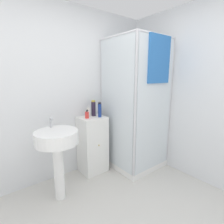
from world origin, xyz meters
TOP-DOWN VIEW (x-y plane):
  - wall_back at (0.00, 1.70)m, footprint 6.40×0.06m
  - shower_enclosure at (1.21, 1.17)m, footprint 0.82×0.85m
  - vanity_cabinet at (0.57, 1.49)m, footprint 0.39×0.37m
  - sink at (-0.11, 1.18)m, footprint 0.51×0.51m
  - soap_dispenser at (0.47, 1.47)m, footprint 0.06×0.06m
  - shampoo_bottle_tall_black at (0.63, 1.54)m, footprint 0.07×0.07m
  - shampoo_bottle_blue at (0.66, 1.41)m, footprint 0.05×0.05m
  - lotion_bottle_white at (0.54, 1.53)m, footprint 0.06×0.06m

SIDE VIEW (x-z plane):
  - vanity_cabinet at x=0.57m, z-range 0.00..0.90m
  - shower_enclosure at x=1.21m, z-range -0.41..1.68m
  - sink at x=-0.11m, z-range 0.20..1.21m
  - soap_dispenser at x=0.47m, z-range 0.88..1.01m
  - lotion_bottle_white at x=0.54m, z-range 0.88..1.06m
  - shampoo_bottle_blue at x=0.66m, z-range 0.89..1.12m
  - shampoo_bottle_tall_black at x=0.63m, z-range 0.89..1.14m
  - wall_back at x=0.00m, z-range 0.00..2.50m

